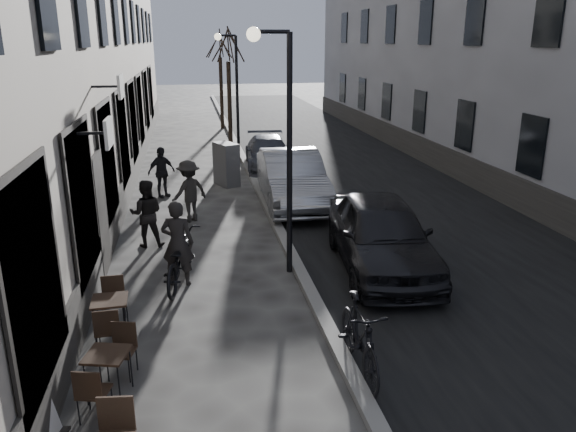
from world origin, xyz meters
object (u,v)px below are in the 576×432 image
object	(u,v)px
bistro_set_c	(111,314)
car_near	(381,234)
streetlamp_far	(233,83)
utility_cabinet	(226,164)
tree_far	(220,43)
streetlamp_near	(281,127)
car_mid	(292,179)
car_far	(268,153)
sign_board	(40,416)
bistro_set_b	(108,370)
tree_near	(228,44)
pedestrian_mid	(189,191)
moped	(359,337)
pedestrian_near	(146,213)
bicycle	(179,259)
pedestrian_far	(161,172)

from	to	relation	value
bistro_set_c	car_near	distance (m)	5.89
streetlamp_far	utility_cabinet	bearing A→B (deg)	-98.69
tree_far	bistro_set_c	xyz separation A→B (m)	(-3.37, -23.29, -4.23)
streetlamp_near	car_mid	distance (m)	5.77
utility_cabinet	car_mid	bearing A→B (deg)	-81.41
car_mid	car_far	size ratio (longest dim) A/B	1.16
sign_board	utility_cabinet	size ratio (longest dim) A/B	0.72
car_mid	bistro_set_b	bearing A→B (deg)	-113.66
bistro_set_c	car_near	size ratio (longest dim) A/B	0.31
tree_near	car_far	world-z (taller)	tree_near
streetlamp_near	sign_board	world-z (taller)	streetlamp_near
streetlamp_far	pedestrian_mid	xyz separation A→B (m)	(-1.92, -8.00, -2.29)
tree_far	moped	size ratio (longest dim) A/B	2.93
pedestrian_mid	car_mid	world-z (taller)	pedestrian_mid
bistro_set_c	car_mid	size ratio (longest dim) A/B	0.29
sign_board	utility_cabinet	distance (m)	13.19
pedestrian_mid	moped	bearing A→B (deg)	72.06
streetlamp_far	tree_near	distance (m)	3.36
tree_near	sign_board	distance (m)	20.72
tree_far	utility_cabinet	size ratio (longest dim) A/B	3.87
bistro_set_b	pedestrian_near	xyz separation A→B (m)	(0.18, 6.16, 0.41)
streetlamp_far	sign_board	bearing A→B (deg)	-102.80
bicycle	pedestrian_near	xyz separation A→B (m)	(-0.77, 2.44, 0.28)
utility_cabinet	pedestrian_near	world-z (taller)	pedestrian_near
bistro_set_c	bicycle	xyz separation A→B (m)	(1.11, 2.03, 0.12)
pedestrian_far	car_mid	xyz separation A→B (m)	(3.94, -1.60, 0.00)
car_near	moped	bearing A→B (deg)	-107.76
pedestrian_near	pedestrian_mid	size ratio (longest dim) A/B	0.96
sign_board	bistro_set_b	bearing A→B (deg)	64.36
sign_board	bistro_set_c	bearing A→B (deg)	90.16
sign_board	car_far	world-z (taller)	car_far
pedestrian_near	tree_far	bearing A→B (deg)	-96.08
bistro_set_c	car_mid	world-z (taller)	car_mid
car_near	bistro_set_c	bearing A→B (deg)	-153.24
car_far	utility_cabinet	bearing A→B (deg)	-123.76
bistro_set_c	pedestrian_near	xyz separation A→B (m)	(0.34, 4.47, 0.40)
sign_board	pedestrian_far	xyz separation A→B (m)	(1.07, 11.64, 0.38)
car_near	moped	size ratio (longest dim) A/B	2.42
streetlamp_near	tree_near	bearing A→B (deg)	89.72
pedestrian_mid	car_mid	distance (m)	3.29
bistro_set_b	car_mid	bearing A→B (deg)	79.36
car_mid	car_far	distance (m)	5.09
bistro_set_c	pedestrian_far	distance (m)	9.05
tree_near	bistro_set_c	world-z (taller)	tree_near
streetlamp_near	car_near	world-z (taller)	streetlamp_near
utility_cabinet	moped	distance (m)	11.95
streetlamp_near	moped	bearing A→B (deg)	-82.56
streetlamp_far	pedestrian_near	bearing A→B (deg)	-106.77
tree_near	car_far	bearing A→B (deg)	-77.04
sign_board	car_near	distance (m)	7.66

